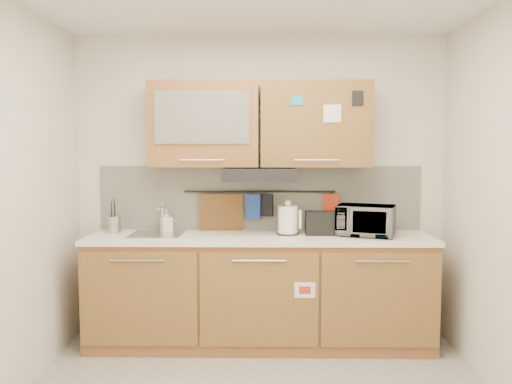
{
  "coord_description": "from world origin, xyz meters",
  "views": [
    {
      "loc": [
        0.03,
        -2.87,
        1.61
      ],
      "look_at": [
        -0.03,
        1.05,
        1.29
      ],
      "focal_mm": 35.0,
      "sensor_mm": 36.0,
      "label": 1
    }
  ],
  "objects": [
    {
      "name": "pot_holder",
      "position": [
        0.62,
        1.44,
        1.16
      ],
      "size": [
        0.13,
        0.06,
        0.16
      ],
      "primitive_type": "cube",
      "rotation": [
        0.0,
        0.0,
        -0.29
      ],
      "color": "red",
      "rests_on": "utensil_rail"
    },
    {
      "name": "cutting_board",
      "position": [
        -0.33,
        1.44,
        1.01
      ],
      "size": [
        0.37,
        0.05,
        0.46
      ],
      "primitive_type": "cube",
      "rotation": [
        0.0,
        0.0,
        0.05
      ],
      "color": "brown",
      "rests_on": "utensil_rail"
    },
    {
      "name": "utensil_crock",
      "position": [
        -1.23,
        1.29,
        1.0
      ],
      "size": [
        0.13,
        0.13,
        0.29
      ],
      "rotation": [
        0.0,
        0.0,
        0.11
      ],
      "color": "#A9A8AD",
      "rests_on": "countertop"
    },
    {
      "name": "upper_cabinets",
      "position": [
        -0.0,
        1.32,
        1.83
      ],
      "size": [
        1.82,
        0.37,
        0.7
      ],
      "color": "#A26539",
      "rests_on": "wall_back"
    },
    {
      "name": "countertop",
      "position": [
        0.0,
        1.19,
        0.9
      ],
      "size": [
        2.82,
        0.62,
        0.04
      ],
      "primitive_type": "cube",
      "color": "white",
      "rests_on": "base_cabinet"
    },
    {
      "name": "oven_mitt",
      "position": [
        -0.06,
        1.44,
        1.13
      ],
      "size": [
        0.14,
        0.07,
        0.22
      ],
      "primitive_type": "cube",
      "rotation": [
        0.0,
        0.0,
        -0.27
      ],
      "color": "#213F9B",
      "rests_on": "utensil_rail"
    },
    {
      "name": "base_cabinet",
      "position": [
        0.0,
        1.19,
        0.41
      ],
      "size": [
        2.8,
        0.64,
        0.88
      ],
      "color": "#A26539",
      "rests_on": "floor"
    },
    {
      "name": "range_hood",
      "position": [
        0.0,
        1.25,
        1.42
      ],
      "size": [
        0.6,
        0.46,
        0.1
      ],
      "primitive_type": "cube",
      "color": "black",
      "rests_on": "upper_cabinets"
    },
    {
      "name": "soap_bottle",
      "position": [
        -0.8,
        1.35,
        1.02
      ],
      "size": [
        0.12,
        0.12,
        0.19
      ],
      "primitive_type": "imported",
      "rotation": [
        0.0,
        0.0,
        0.45
      ],
      "color": "#999999",
      "rests_on": "countertop"
    },
    {
      "name": "backsplash",
      "position": [
        0.0,
        1.49,
        1.2
      ],
      "size": [
        2.8,
        0.02,
        0.56
      ],
      "primitive_type": "cube",
      "color": "silver",
      "rests_on": "countertop"
    },
    {
      "name": "sink",
      "position": [
        -0.85,
        1.21,
        0.92
      ],
      "size": [
        0.42,
        0.4,
        0.26
      ],
      "color": "silver",
      "rests_on": "countertop"
    },
    {
      "name": "toaster",
      "position": [
        0.51,
        1.23,
        1.02
      ],
      "size": [
        0.26,
        0.16,
        0.19
      ],
      "rotation": [
        0.0,
        0.0,
        0.02
      ],
      "color": "black",
      "rests_on": "countertop"
    },
    {
      "name": "wall_back",
      "position": [
        0.0,
        1.5,
        1.3
      ],
      "size": [
        3.2,
        0.0,
        3.2
      ],
      "primitive_type": "plane",
      "rotation": [
        1.57,
        0.0,
        0.0
      ],
      "color": "silver",
      "rests_on": "ground"
    },
    {
      "name": "utensil_rail",
      "position": [
        0.0,
        1.45,
        1.26
      ],
      "size": [
        1.3,
        0.02,
        0.02
      ],
      "primitive_type": "cylinder",
      "rotation": [
        0.0,
        1.57,
        0.0
      ],
      "color": "black",
      "rests_on": "backsplash"
    },
    {
      "name": "kettle",
      "position": [
        0.24,
        1.24,
        1.03
      ],
      "size": [
        0.21,
        0.18,
        0.29
      ],
      "rotation": [
        0.0,
        0.0,
        -0.11
      ],
      "color": "white",
      "rests_on": "countertop"
    },
    {
      "name": "dark_pouch",
      "position": [
        0.05,
        1.44,
        1.14
      ],
      "size": [
        0.13,
        0.07,
        0.19
      ],
      "primitive_type": "cube",
      "rotation": [
        0.0,
        0.0,
        -0.28
      ],
      "color": "black",
      "rests_on": "utensil_rail"
    },
    {
      "name": "microwave",
      "position": [
        0.87,
        1.19,
        1.05
      ],
      "size": [
        0.53,
        0.44,
        0.25
      ],
      "primitive_type": "imported",
      "rotation": [
        0.0,
        0.0,
        -0.34
      ],
      "color": "#999999",
      "rests_on": "countertop"
    }
  ]
}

